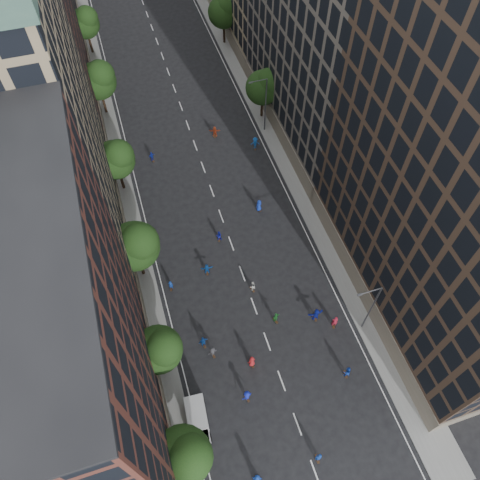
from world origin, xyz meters
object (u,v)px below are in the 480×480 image
(skater_0, at_px, (257,479))
(cargo_van, at_px, (197,419))
(streetlamp_near, at_px, (370,306))
(skater_1, at_px, (319,457))
(skater_2, at_px, (347,372))
(streetlamp_far, at_px, (264,103))

(skater_0, bearing_deg, cargo_van, -37.05)
(streetlamp_near, xyz_separation_m, skater_1, (-9.73, -11.00, -4.25))
(cargo_van, relative_size, skater_2, 2.52)
(streetlamp_near, relative_size, streetlamp_far, 1.00)
(streetlamp_far, height_order, skater_2, streetlamp_far)
(streetlamp_near, xyz_separation_m, cargo_van, (-19.66, -4.40, -3.96))
(streetlamp_near, relative_size, cargo_van, 2.04)
(streetlamp_far, distance_m, skater_0, 46.94)
(cargo_van, bearing_deg, skater_2, 4.48)
(streetlamp_near, xyz_separation_m, streetlamp_far, (0.00, 33.00, 0.00))
(cargo_van, relative_size, skater_0, 2.40)
(skater_1, height_order, skater_2, skater_1)
(skater_0, bearing_deg, streetlamp_far, -87.21)
(cargo_van, xyz_separation_m, skater_0, (3.88, -6.60, -0.28))
(skater_1, bearing_deg, skater_0, 3.48)
(skater_2, bearing_deg, skater_1, 53.13)
(skater_0, bearing_deg, skater_1, -157.48)
(streetlamp_near, relative_size, skater_2, 5.15)
(skater_2, bearing_deg, streetlamp_near, -125.60)
(skater_0, bearing_deg, skater_2, -128.62)
(skater_0, distance_m, skater_1, 6.05)
(skater_0, relative_size, skater_1, 1.01)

